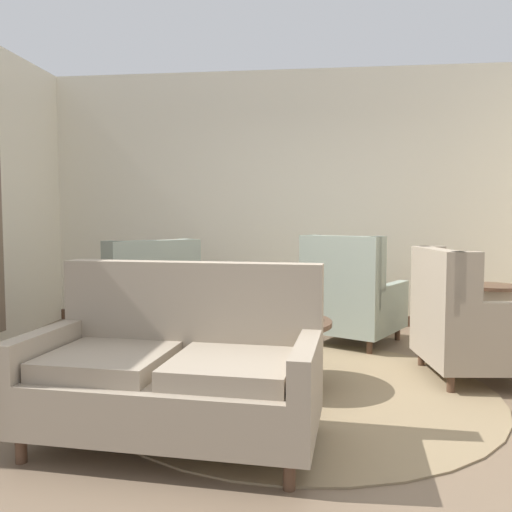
% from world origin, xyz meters
% --- Properties ---
extents(ground, '(8.61, 8.61, 0.00)m').
position_xyz_m(ground, '(0.00, 0.00, 0.00)').
color(ground, brown).
extents(wall_back, '(6.31, 0.08, 2.98)m').
position_xyz_m(wall_back, '(0.00, 2.76, 1.49)').
color(wall_back, beige).
rests_on(wall_back, ground).
extents(baseboard_back, '(6.15, 0.03, 0.12)m').
position_xyz_m(baseboard_back, '(0.00, 2.70, 0.06)').
color(baseboard_back, '#4C3323').
rests_on(baseboard_back, ground).
extents(area_rug, '(2.82, 2.82, 0.01)m').
position_xyz_m(area_rug, '(0.00, 0.30, 0.01)').
color(area_rug, '#847051').
rests_on(area_rug, ground).
extents(coffee_table, '(0.87, 0.87, 0.50)m').
position_xyz_m(coffee_table, '(-0.19, 0.35, 0.41)').
color(coffee_table, '#4C3323').
rests_on(coffee_table, ground).
extents(porcelain_vase, '(0.19, 0.19, 0.32)m').
position_xyz_m(porcelain_vase, '(-0.16, 0.37, 0.64)').
color(porcelain_vase, beige).
rests_on(porcelain_vase, coffee_table).
extents(settee, '(1.65, 0.95, 0.99)m').
position_xyz_m(settee, '(-0.66, -0.66, 0.41)').
color(settee, gray).
rests_on(settee, ground).
extents(armchair_near_window, '(0.95, 0.93, 1.02)m').
position_xyz_m(armchair_near_window, '(1.32, 0.71, 0.43)').
color(armchair_near_window, gray).
rests_on(armchair_near_window, ground).
extents(armchair_beside_settee, '(1.12, 1.16, 1.09)m').
position_xyz_m(armchair_beside_settee, '(0.47, 1.74, 0.45)').
color(armchair_beside_settee, gray).
rests_on(armchair_beside_settee, ground).
extents(armchair_foreground_right, '(1.24, 1.24, 1.06)m').
position_xyz_m(armchair_foreground_right, '(-1.49, 1.21, 0.44)').
color(armchair_foreground_right, gray).
rests_on(armchair_foreground_right, ground).
extents(side_table, '(0.47, 0.47, 0.68)m').
position_xyz_m(side_table, '(1.64, 1.21, 0.41)').
color(side_table, '#4C3323').
rests_on(side_table, ground).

